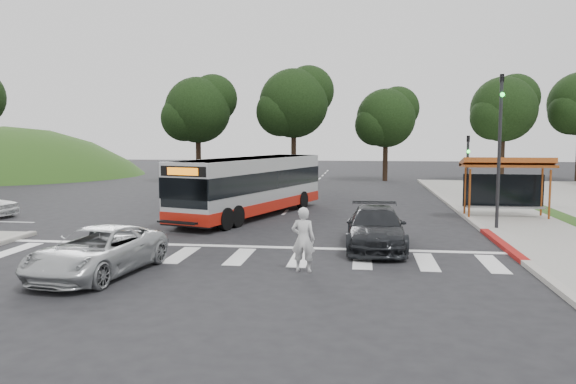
% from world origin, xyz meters
% --- Properties ---
extents(ground, '(140.00, 140.00, 0.00)m').
position_xyz_m(ground, '(0.00, 0.00, 0.00)').
color(ground, black).
rests_on(ground, ground).
extents(sidewalk_east, '(4.00, 40.00, 0.12)m').
position_xyz_m(sidewalk_east, '(11.00, 8.00, 0.06)').
color(sidewalk_east, gray).
rests_on(sidewalk_east, ground).
extents(curb_east, '(0.30, 40.00, 0.15)m').
position_xyz_m(curb_east, '(9.00, 8.00, 0.07)').
color(curb_east, '#9E9991').
rests_on(curb_east, ground).
extents(curb_east_red, '(0.32, 6.00, 0.15)m').
position_xyz_m(curb_east_red, '(9.00, -2.00, 0.08)').
color(curb_east_red, maroon).
rests_on(curb_east_red, ground).
extents(hillside_nw, '(44.00, 44.00, 10.00)m').
position_xyz_m(hillside_nw, '(-32.00, 30.00, 0.00)').
color(hillside_nw, '#1E4616').
rests_on(hillside_nw, ground).
extents(crosswalk_ladder, '(18.00, 2.60, 0.01)m').
position_xyz_m(crosswalk_ladder, '(0.00, -5.00, 0.01)').
color(crosswalk_ladder, silver).
rests_on(crosswalk_ladder, ground).
extents(bus_shelter, '(4.20, 1.60, 2.86)m').
position_xyz_m(bus_shelter, '(10.80, 5.10, 2.35)').
color(bus_shelter, brown).
rests_on(bus_shelter, sidewalk_east).
extents(traffic_signal_ne_tall, '(0.18, 0.37, 6.50)m').
position_xyz_m(traffic_signal_ne_tall, '(9.60, 1.49, 3.88)').
color(traffic_signal_ne_tall, black).
rests_on(traffic_signal_ne_tall, ground).
extents(traffic_signal_ne_short, '(0.18, 0.37, 4.00)m').
position_xyz_m(traffic_signal_ne_short, '(9.60, 8.49, 2.48)').
color(traffic_signal_ne_short, black).
rests_on(traffic_signal_ne_short, ground).
extents(tree_ne_a, '(6.16, 5.74, 9.30)m').
position_xyz_m(tree_ne_a, '(16.08, 28.06, 6.39)').
color(tree_ne_a, black).
rests_on(tree_ne_a, parking_lot).
extents(tree_north_a, '(6.60, 6.15, 10.17)m').
position_xyz_m(tree_north_a, '(-1.92, 26.07, 6.92)').
color(tree_north_a, black).
rests_on(tree_north_a, ground).
extents(tree_north_b, '(5.72, 5.33, 8.43)m').
position_xyz_m(tree_north_b, '(6.07, 28.06, 5.66)').
color(tree_north_b, black).
rests_on(tree_north_b, ground).
extents(tree_north_c, '(6.16, 5.74, 9.30)m').
position_xyz_m(tree_north_c, '(-9.92, 24.06, 6.29)').
color(tree_north_c, black).
rests_on(tree_north_c, ground).
extents(transit_bus, '(5.82, 11.40, 2.90)m').
position_xyz_m(transit_bus, '(-1.47, 4.42, 1.45)').
color(transit_bus, '#AEB0B3').
rests_on(transit_bus, ground).
extents(pedestrian, '(0.73, 0.52, 1.91)m').
position_xyz_m(pedestrian, '(2.28, -6.74, 0.95)').
color(pedestrian, silver).
rests_on(pedestrian, ground).
extents(dark_sedan, '(2.07, 5.03, 1.46)m').
position_xyz_m(dark_sedan, '(4.46, -2.98, 0.73)').
color(dark_sedan, black).
rests_on(dark_sedan, ground).
extents(silver_suv_south, '(2.89, 5.14, 1.36)m').
position_xyz_m(silver_suv_south, '(-3.50, -7.91, 0.68)').
color(silver_suv_south, '#AFB2B4').
rests_on(silver_suv_south, ground).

